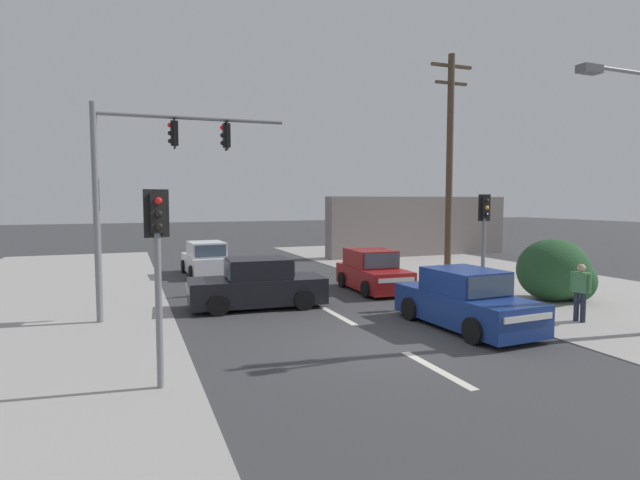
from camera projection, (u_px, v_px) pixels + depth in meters
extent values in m
plane|color=#3A3A3D|center=(388.00, 343.00, 11.81)|extent=(140.00, 140.00, 0.00)
cube|color=silver|center=(436.00, 369.00, 9.95)|extent=(0.20, 2.40, 0.01)
cube|color=silver|center=(338.00, 316.00, 14.60)|extent=(0.20, 2.40, 0.01)
cube|color=silver|center=(287.00, 288.00, 19.25)|extent=(0.20, 2.40, 0.01)
cube|color=#A39E99|center=(593.00, 300.00, 16.92)|extent=(10.00, 44.00, 0.02)
cube|color=#A39E99|center=(10.00, 335.00, 12.46)|extent=(8.00, 40.00, 0.02)
cylinder|color=slate|center=(630.00, 72.00, 11.55)|extent=(2.60, 0.15, 0.09)
cube|color=#595B60|center=(589.00, 69.00, 11.06)|extent=(0.57, 0.29, 0.18)
cylinder|color=#4C3D2B|center=(449.00, 172.00, 19.53)|extent=(0.26, 0.26, 9.00)
cube|color=#4C3D2B|center=(451.00, 66.00, 19.21)|extent=(1.80, 0.12, 0.11)
cube|color=#4C3D2B|center=(451.00, 83.00, 19.26)|extent=(1.40, 0.12, 0.10)
cylinder|color=slate|center=(97.00, 214.00, 13.51)|extent=(0.18, 0.18, 6.00)
cylinder|color=slate|center=(193.00, 118.00, 14.14)|extent=(5.20, 0.31, 0.11)
cube|color=black|center=(174.00, 133.00, 14.01)|extent=(0.21, 0.27, 0.68)
cube|color=black|center=(174.00, 133.00, 14.01)|extent=(0.06, 0.44, 0.84)
sphere|color=red|center=(170.00, 125.00, 13.95)|extent=(0.13, 0.13, 0.13)
sphere|color=black|center=(170.00, 133.00, 13.97)|extent=(0.13, 0.13, 0.13)
sphere|color=black|center=(170.00, 141.00, 13.99)|extent=(0.13, 0.13, 0.13)
cube|color=black|center=(226.00, 136.00, 14.48)|extent=(0.21, 0.27, 0.68)
cube|color=black|center=(226.00, 136.00, 14.48)|extent=(0.06, 0.44, 0.84)
sphere|color=red|center=(222.00, 128.00, 14.42)|extent=(0.13, 0.13, 0.13)
sphere|color=black|center=(222.00, 135.00, 14.44)|extent=(0.13, 0.13, 0.13)
sphere|color=black|center=(222.00, 143.00, 14.46)|extent=(0.13, 0.13, 0.13)
cylinder|color=slate|center=(483.00, 262.00, 15.85)|extent=(0.12, 0.12, 2.80)
cube|color=black|center=(484.00, 208.00, 15.71)|extent=(0.26, 0.20, 0.68)
cube|color=black|center=(484.00, 208.00, 15.71)|extent=(0.44, 0.04, 0.84)
sphere|color=black|center=(487.00, 201.00, 15.58)|extent=(0.13, 0.13, 0.13)
sphere|color=orange|center=(487.00, 208.00, 15.60)|extent=(0.13, 0.13, 0.13)
sphere|color=black|center=(487.00, 215.00, 15.61)|extent=(0.13, 0.13, 0.13)
cylinder|color=slate|center=(159.00, 312.00, 8.82)|extent=(0.12, 0.12, 2.80)
cube|color=black|center=(156.00, 213.00, 8.68)|extent=(0.30, 0.26, 0.68)
cube|color=black|center=(156.00, 213.00, 8.68)|extent=(0.43, 0.16, 0.84)
sphere|color=red|center=(158.00, 201.00, 8.57)|extent=(0.13, 0.13, 0.13)
sphere|color=black|center=(159.00, 214.00, 8.59)|extent=(0.13, 0.13, 0.13)
sphere|color=black|center=(159.00, 226.00, 8.60)|extent=(0.13, 0.13, 0.13)
ellipsoid|color=#234C28|center=(553.00, 270.00, 16.69)|extent=(2.44, 2.19, 2.09)
ellipsoid|color=#234C28|center=(577.00, 281.00, 16.62)|extent=(1.34, 1.22, 1.36)
cube|color=gray|center=(419.00, 226.00, 30.51)|extent=(12.00, 1.00, 3.60)
cube|color=black|center=(257.00, 290.00, 15.70)|extent=(4.30, 1.96, 0.80)
cube|color=black|center=(259.00, 268.00, 15.66)|extent=(1.99, 1.68, 0.62)
cube|color=#384756|center=(227.00, 269.00, 15.37)|extent=(0.15, 1.44, 0.53)
cube|color=#384756|center=(288.00, 267.00, 15.95)|extent=(0.15, 1.40, 0.50)
cube|color=white|center=(188.00, 288.00, 15.05)|extent=(0.13, 1.44, 0.14)
cylinder|color=black|center=(218.00, 305.00, 14.52)|extent=(0.65, 0.23, 0.64)
cylinder|color=black|center=(213.00, 295.00, 16.14)|extent=(0.65, 0.23, 0.64)
cylinder|color=black|center=(304.00, 300.00, 15.31)|extent=(0.65, 0.23, 0.64)
cylinder|color=black|center=(291.00, 290.00, 16.92)|extent=(0.65, 0.23, 0.64)
cube|color=silver|center=(205.00, 264.00, 22.61)|extent=(1.75, 3.66, 0.76)
cube|color=silver|center=(206.00, 249.00, 22.28)|extent=(1.56, 1.96, 0.64)
cube|color=#384756|center=(202.00, 247.00, 23.17)|extent=(1.36, 0.12, 0.54)
cube|color=#384756|center=(211.00, 251.00, 21.40)|extent=(1.33, 0.11, 0.51)
cube|color=white|center=(198.00, 256.00, 24.26)|extent=(1.36, 0.10, 0.14)
cylinder|color=black|center=(184.00, 266.00, 23.33)|extent=(0.20, 0.61, 0.60)
cylinder|color=black|center=(218.00, 264.00, 23.97)|extent=(0.20, 0.61, 0.60)
cylinder|color=black|center=(192.00, 272.00, 21.29)|extent=(0.20, 0.61, 0.60)
cylinder|color=black|center=(229.00, 270.00, 21.93)|extent=(0.20, 0.61, 0.60)
cube|color=maroon|center=(373.00, 277.00, 18.56)|extent=(1.74, 3.66, 0.76)
cube|color=maroon|center=(370.00, 258.00, 18.79)|extent=(1.55, 1.95, 0.64)
cube|color=#384756|center=(382.00, 261.00, 17.87)|extent=(1.36, 0.11, 0.54)
cube|color=#384756|center=(360.00, 255.00, 19.70)|extent=(1.33, 0.11, 0.51)
cube|color=white|center=(397.00, 280.00, 16.83)|extent=(1.36, 0.09, 0.14)
cylinder|color=black|center=(407.00, 287.00, 17.78)|extent=(0.20, 0.61, 0.60)
cylinder|color=black|center=(366.00, 289.00, 17.26)|extent=(0.20, 0.61, 0.60)
cylinder|color=black|center=(380.00, 278.00, 19.89)|extent=(0.20, 0.61, 0.60)
cylinder|color=black|center=(342.00, 280.00, 19.37)|extent=(0.20, 0.61, 0.60)
cube|color=navy|center=(465.00, 308.00, 13.17)|extent=(1.90, 4.28, 0.80)
cube|color=navy|center=(465.00, 281.00, 13.16)|extent=(1.65, 1.97, 0.62)
cube|color=#384756|center=(491.00, 287.00, 12.28)|extent=(1.44, 0.13, 0.53)
cube|color=#384756|center=(441.00, 276.00, 14.05)|extent=(1.41, 0.13, 0.50)
cube|color=white|center=(528.00, 318.00, 11.23)|extent=(1.45, 0.11, 0.14)
cylinder|color=black|center=(527.00, 324.00, 12.35)|extent=(0.22, 0.65, 0.64)
cylinder|color=black|center=(473.00, 331.00, 11.66)|extent=(0.22, 0.65, 0.64)
cylinder|color=black|center=(458.00, 304.00, 14.72)|extent=(0.22, 0.65, 0.64)
cylinder|color=black|center=(410.00, 309.00, 14.03)|extent=(0.22, 0.65, 0.64)
cylinder|color=#232838|center=(576.00, 307.00, 13.83)|extent=(0.14, 0.14, 0.84)
cylinder|color=#232838|center=(583.00, 308.00, 13.69)|extent=(0.14, 0.14, 0.84)
cube|color=#47844C|center=(581.00, 282.00, 13.70)|extent=(0.32, 0.41, 0.56)
sphere|color=tan|center=(581.00, 268.00, 13.67)|extent=(0.22, 0.22, 0.22)
cylinder|color=#47844C|center=(572.00, 281.00, 13.88)|extent=(0.09, 0.09, 0.54)
cylinder|color=#47844C|center=(590.00, 283.00, 13.52)|extent=(0.09, 0.09, 0.54)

